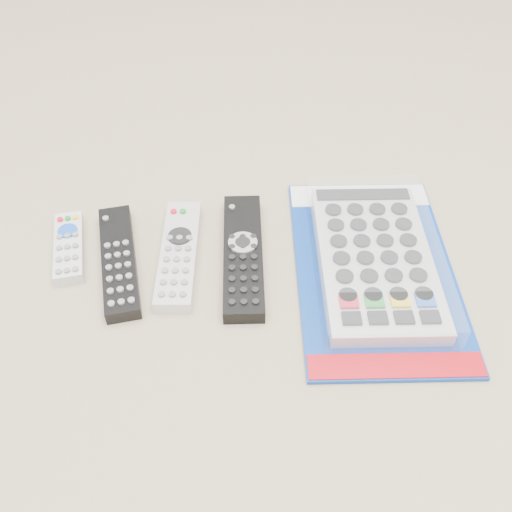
{
  "coord_description": "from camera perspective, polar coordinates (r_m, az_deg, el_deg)",
  "views": [
    {
      "loc": [
        -0.02,
        -0.53,
        0.58
      ],
      "look_at": [
        0.05,
        -0.01,
        0.01
      ],
      "focal_mm": 40.0,
      "sensor_mm": 36.0,
      "label": 1
    }
  ],
  "objects": [
    {
      "name": "remote_large_black",
      "position": [
        0.78,
        -1.31,
        0.11
      ],
      "size": [
        0.07,
        0.23,
        0.02
      ],
      "rotation": [
        0.0,
        0.0,
        -0.1
      ],
      "color": "black",
      "rests_on": "ground"
    },
    {
      "name": "remote_small_grey",
      "position": [
        0.84,
        -18.2,
        0.88
      ],
      "size": [
        0.05,
        0.13,
        0.02
      ],
      "rotation": [
        0.0,
        0.0,
        0.09
      ],
      "color": "#BBBBBE",
      "rests_on": "ground"
    },
    {
      "name": "remote_slim_black",
      "position": [
        0.8,
        -13.55,
        -0.47
      ],
      "size": [
        0.06,
        0.2,
        0.02
      ],
      "rotation": [
        0.0,
        0.0,
        0.1
      ],
      "color": "black",
      "rests_on": "ground"
    },
    {
      "name": "jumbo_remote_packaged",
      "position": [
        0.78,
        11.84,
        -0.16
      ],
      "size": [
        0.25,
        0.37,
        0.05
      ],
      "rotation": [
        0.0,
        0.0,
        -0.1
      ],
      "color": "navy",
      "rests_on": "ground"
    },
    {
      "name": "remote_silver_dvd",
      "position": [
        0.79,
        -7.72,
        0.21
      ],
      "size": [
        0.07,
        0.2,
        0.02
      ],
      "rotation": [
        0.0,
        0.0,
        -0.13
      ],
      "color": "silver",
      "rests_on": "ground"
    }
  ]
}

